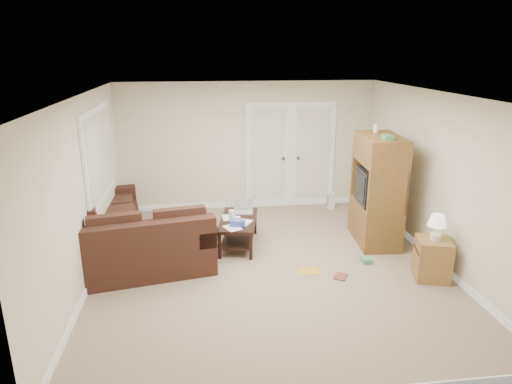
{
  "coord_description": "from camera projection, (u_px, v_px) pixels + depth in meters",
  "views": [
    {
      "loc": [
        -0.96,
        -6.03,
        3.07
      ],
      "look_at": [
        -0.16,
        0.21,
        1.1
      ],
      "focal_mm": 32.0,
      "sensor_mm": 36.0,
      "label": 1
    }
  ],
  "objects": [
    {
      "name": "floor",
      "position": [
        269.0,
        267.0,
        6.74
      ],
      "size": [
        5.5,
        5.5,
        0.0
      ],
      "primitive_type": "plane",
      "color": "gray",
      "rests_on": "ground"
    },
    {
      "name": "ceiling",
      "position": [
        270.0,
        95.0,
        5.99
      ],
      "size": [
        5.0,
        5.5,
        0.02
      ],
      "primitive_type": "cube",
      "color": "white",
      "rests_on": "wall_back"
    },
    {
      "name": "wall_left",
      "position": [
        84.0,
        193.0,
        6.06
      ],
      "size": [
        0.02,
        5.5,
        2.5
      ],
      "primitive_type": "cube",
      "color": "silver",
      "rests_on": "floor"
    },
    {
      "name": "wall_right",
      "position": [
        438.0,
        179.0,
        6.67
      ],
      "size": [
        0.02,
        5.5,
        2.5
      ],
      "primitive_type": "cube",
      "color": "silver",
      "rests_on": "floor"
    },
    {
      "name": "wall_back",
      "position": [
        248.0,
        146.0,
        8.97
      ],
      "size": [
        5.0,
        0.02,
        2.5
      ],
      "primitive_type": "cube",
      "color": "silver",
      "rests_on": "floor"
    },
    {
      "name": "wall_front",
      "position": [
        321.0,
        280.0,
        3.76
      ],
      "size": [
        5.0,
        0.02,
        2.5
      ],
      "primitive_type": "cube",
      "color": "silver",
      "rests_on": "floor"
    },
    {
      "name": "baseboards",
      "position": [
        269.0,
        264.0,
        6.72
      ],
      "size": [
        5.0,
        5.5,
        0.1
      ],
      "primitive_type": null,
      "color": "silver",
      "rests_on": "floor"
    },
    {
      "name": "french_doors",
      "position": [
        290.0,
        156.0,
        9.1
      ],
      "size": [
        1.8,
        0.05,
        2.13
      ],
      "color": "silver",
      "rests_on": "floor"
    },
    {
      "name": "window_left",
      "position": [
        99.0,
        154.0,
        6.92
      ],
      "size": [
        0.05,
        1.92,
        1.42
      ],
      "color": "silver",
      "rests_on": "wall_left"
    },
    {
      "name": "sectional_sofa",
      "position": [
        126.0,
        234.0,
        7.04
      ],
      "size": [
        2.37,
        2.94,
        0.87
      ],
      "rotation": [
        0.0,
        0.0,
        0.19
      ],
      "color": "#3A1F16",
      "rests_on": "floor"
    },
    {
      "name": "coffee_table",
      "position": [
        239.0,
        231.0,
        7.42
      ],
      "size": [
        0.76,
        1.21,
        0.76
      ],
      "rotation": [
        0.0,
        0.0,
        -0.19
      ],
      "color": "black",
      "rests_on": "floor"
    },
    {
      "name": "tv_armoire",
      "position": [
        377.0,
        190.0,
        7.39
      ],
      "size": [
        0.7,
        1.16,
        1.91
      ],
      "rotation": [
        0.0,
        0.0,
        -0.09
      ],
      "color": "brown",
      "rests_on": "floor"
    },
    {
      "name": "side_cabinet",
      "position": [
        433.0,
        256.0,
        6.3
      ],
      "size": [
        0.55,
        0.55,
        0.95
      ],
      "rotation": [
        0.0,
        0.0,
        -0.28
      ],
      "color": "olive",
      "rests_on": "floor"
    },
    {
      "name": "space_heater",
      "position": [
        331.0,
        201.0,
        9.16
      ],
      "size": [
        0.14,
        0.12,
        0.33
      ],
      "primitive_type": "cube",
      "rotation": [
        0.0,
        0.0,
        0.08
      ],
      "color": "white",
      "rests_on": "floor"
    },
    {
      "name": "floor_magazine",
      "position": [
        309.0,
        271.0,
        6.6
      ],
      "size": [
        0.31,
        0.24,
        0.01
      ],
      "primitive_type": "cube",
      "rotation": [
        0.0,
        0.0,
        0.01
      ],
      "color": "gold",
      "rests_on": "floor"
    },
    {
      "name": "floor_greenbox",
      "position": [
        366.0,
        260.0,
        6.87
      ],
      "size": [
        0.14,
        0.18,
        0.07
      ],
      "primitive_type": "cube",
      "rotation": [
        0.0,
        0.0,
        0.03
      ],
      "color": "#419057",
      "rests_on": "floor"
    },
    {
      "name": "floor_book",
      "position": [
        335.0,
        275.0,
        6.46
      ],
      "size": [
        0.26,
        0.28,
        0.02
      ],
      "primitive_type": "imported",
      "rotation": [
        0.0,
        0.0,
        -0.55
      ],
      "color": "brown",
      "rests_on": "floor"
    }
  ]
}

